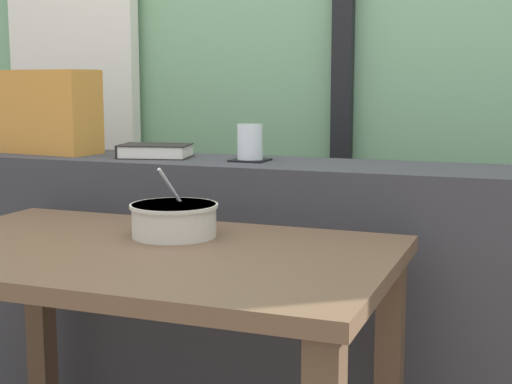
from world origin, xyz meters
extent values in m
cube|color=silver|center=(-0.97, 1.12, 1.25)|extent=(0.56, 0.06, 2.50)
cube|color=black|center=(0.12, 1.15, 1.30)|extent=(0.07, 0.05, 2.60)
cube|color=#38383D|center=(0.00, 0.55, 0.41)|extent=(2.80, 0.34, 0.82)
cube|color=brown|center=(-0.51, 0.26, 0.33)|extent=(0.06, 0.06, 0.65)
cube|color=brown|center=(-0.02, -0.03, 0.67)|extent=(1.08, 0.67, 0.03)
cube|color=black|center=(0.01, 0.55, 0.82)|extent=(0.10, 0.10, 0.00)
cylinder|color=white|center=(0.01, 0.55, 0.87)|extent=(0.07, 0.07, 0.10)
cylinder|color=orange|center=(0.01, 0.55, 0.86)|extent=(0.07, 0.07, 0.06)
cube|color=black|center=(-0.29, 0.54, 0.82)|extent=(0.23, 0.18, 0.00)
cube|color=silver|center=(-0.29, 0.54, 0.84)|extent=(0.22, 0.17, 0.03)
cube|color=black|center=(-0.29, 0.54, 0.86)|extent=(0.23, 0.18, 0.00)
cube|color=black|center=(-0.39, 0.52, 0.84)|extent=(0.04, 0.14, 0.04)
cube|color=#D18938|center=(-0.67, 0.55, 0.95)|extent=(0.34, 0.18, 0.26)
cylinder|color=beige|center=(-0.01, 0.10, 0.73)|extent=(0.19, 0.19, 0.08)
cylinder|color=beige|center=(-0.01, 0.10, 0.76)|extent=(0.20, 0.20, 0.01)
cylinder|color=#B27038|center=(-0.01, 0.10, 0.72)|extent=(0.17, 0.17, 0.05)
cylinder|color=silver|center=(-0.02, 0.13, 0.78)|extent=(0.04, 0.11, 0.14)
ellipsoid|color=silver|center=(-0.02, 0.15, 0.74)|extent=(0.03, 0.05, 0.01)
camera|label=1|loc=(0.77, -1.40, 1.04)|focal=51.90mm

